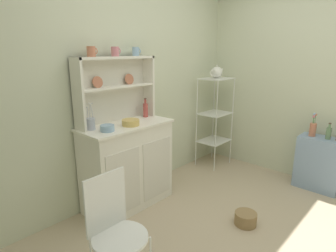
# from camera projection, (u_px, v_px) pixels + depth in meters

# --- Properties ---
(ground_plane) EXTENTS (3.84, 3.84, 0.00)m
(ground_plane) POSITION_uv_depth(u_px,v_px,m) (263.00, 247.00, 2.37)
(ground_plane) COLOR tan
(ground_plane) RESTS_ON ground
(wall_back) EXTENTS (3.84, 0.05, 2.50)m
(wall_back) POSITION_uv_depth(u_px,v_px,m) (132.00, 83.00, 3.10)
(wall_back) COLOR beige
(wall_back) RESTS_ON ground
(wall_right) EXTENTS (0.05, 3.84, 2.50)m
(wall_right) POSITION_uv_depth(u_px,v_px,m) (335.00, 82.00, 3.19)
(wall_right) COLOR beige
(wall_right) RESTS_ON ground
(hutch_cabinet) EXTENTS (0.95, 0.45, 0.89)m
(hutch_cabinet) POSITION_uv_depth(u_px,v_px,m) (128.00, 164.00, 2.91)
(hutch_cabinet) COLOR white
(hutch_cabinet) RESTS_ON ground
(hutch_shelf_unit) EXTENTS (0.88, 0.18, 0.65)m
(hutch_shelf_unit) POSITION_uv_depth(u_px,v_px,m) (114.00, 84.00, 2.81)
(hutch_shelf_unit) COLOR silver
(hutch_shelf_unit) RESTS_ON hutch_cabinet
(bakers_rack) EXTENTS (0.43, 0.34, 1.24)m
(bakers_rack) POSITION_uv_depth(u_px,v_px,m) (215.00, 111.00, 3.90)
(bakers_rack) COLOR silver
(bakers_rack) RESTS_ON ground
(side_shelf_blue) EXTENTS (0.28, 0.48, 0.62)m
(side_shelf_blue) POSITION_uv_depth(u_px,v_px,m) (319.00, 163.00, 3.31)
(side_shelf_blue) COLOR #849EBC
(side_shelf_blue) RESTS_ON ground
(wire_chair) EXTENTS (0.36, 0.36, 0.85)m
(wire_chair) POSITION_uv_depth(u_px,v_px,m) (114.00, 225.00, 1.80)
(wire_chair) COLOR white
(wire_chair) RESTS_ON ground
(floor_basket) EXTENTS (0.21, 0.21, 0.12)m
(floor_basket) POSITION_uv_depth(u_px,v_px,m) (246.00, 219.00, 2.66)
(floor_basket) COLOR #93754C
(floor_basket) RESTS_ON ground
(cup_terracotta_0) EXTENTS (0.09, 0.08, 0.09)m
(cup_terracotta_0) POSITION_uv_depth(u_px,v_px,m) (91.00, 51.00, 2.51)
(cup_terracotta_0) COLOR #C67556
(cup_terracotta_0) RESTS_ON hutch_shelf_unit
(cup_rose_1) EXTENTS (0.09, 0.07, 0.09)m
(cup_rose_1) POSITION_uv_depth(u_px,v_px,m) (115.00, 51.00, 2.70)
(cup_rose_1) COLOR #D17A84
(cup_rose_1) RESTS_ON hutch_shelf_unit
(cup_sky_2) EXTENTS (0.08, 0.07, 0.09)m
(cup_sky_2) POSITION_uv_depth(u_px,v_px,m) (136.00, 51.00, 2.89)
(cup_sky_2) COLOR #8EB2D1
(cup_sky_2) RESTS_ON hutch_shelf_unit
(bowl_mixing_large) EXTENTS (0.13, 0.13, 0.06)m
(bowl_mixing_large) POSITION_uv_depth(u_px,v_px,m) (107.00, 128.00, 2.55)
(bowl_mixing_large) COLOR #8EB2D1
(bowl_mixing_large) RESTS_ON hutch_cabinet
(bowl_floral_medium) EXTENTS (0.17, 0.17, 0.06)m
(bowl_floral_medium) POSITION_uv_depth(u_px,v_px,m) (131.00, 122.00, 2.75)
(bowl_floral_medium) COLOR #DBB760
(bowl_floral_medium) RESTS_ON hutch_cabinet
(jam_bottle) EXTENTS (0.05, 0.05, 0.21)m
(jam_bottle) POSITION_uv_depth(u_px,v_px,m) (146.00, 109.00, 3.08)
(jam_bottle) COLOR #B74C47
(jam_bottle) RESTS_ON hutch_cabinet
(utensil_jar) EXTENTS (0.08, 0.08, 0.25)m
(utensil_jar) POSITION_uv_depth(u_px,v_px,m) (91.00, 123.00, 2.59)
(utensil_jar) COLOR #B2B7C6
(utensil_jar) RESTS_ON hutch_cabinet
(porcelain_teapot) EXTENTS (0.24, 0.15, 0.17)m
(porcelain_teapot) POSITION_uv_depth(u_px,v_px,m) (217.00, 72.00, 3.76)
(porcelain_teapot) COLOR white
(porcelain_teapot) RESTS_ON bakers_rack
(flower_vase) EXTENTS (0.07, 0.07, 0.28)m
(flower_vase) POSITION_uv_depth(u_px,v_px,m) (313.00, 128.00, 3.28)
(flower_vase) COLOR #C67556
(flower_vase) RESTS_ON side_shelf_blue
(oil_bottle) EXTENTS (0.05, 0.05, 0.19)m
(oil_bottle) POSITION_uv_depth(u_px,v_px,m) (329.00, 133.00, 3.17)
(oil_bottle) COLOR #6B8C60
(oil_bottle) RESTS_ON side_shelf_blue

